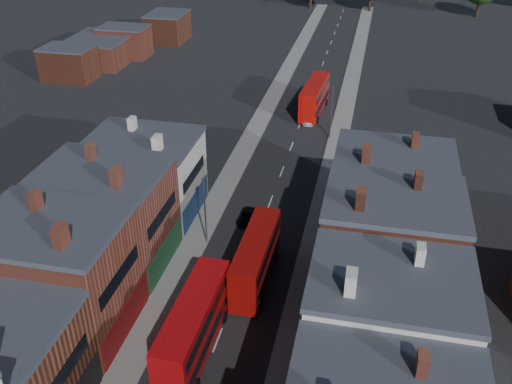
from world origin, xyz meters
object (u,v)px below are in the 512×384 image
at_px(bus_2, 314,97).
at_px(car_3, 308,119).
at_px(bus_0, 194,326).
at_px(bus_1, 256,258).
at_px(car_2, 247,217).

distance_m(bus_2, car_3, 4.79).
xyz_separation_m(bus_0, bus_1, (3.00, 10.52, -0.18)).
relative_size(bus_2, car_3, 2.86).
bearing_deg(car_2, bus_0, -87.63).
distance_m(bus_1, car_3, 40.48).
distance_m(bus_0, car_3, 51.07).
relative_size(bus_0, bus_2, 1.03).
height_order(bus_2, car_2, bus_2).
relative_size(bus_0, car_3, 2.93).
bearing_deg(bus_1, car_2, 108.35).
xyz_separation_m(bus_1, car_3, (-0.30, 40.42, -2.10)).
height_order(bus_1, bus_2, bus_2).
xyz_separation_m(bus_1, bus_2, (0.00, 44.68, 0.08)).
bearing_deg(car_3, bus_1, -94.77).
bearing_deg(car_2, bus_1, -70.72).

